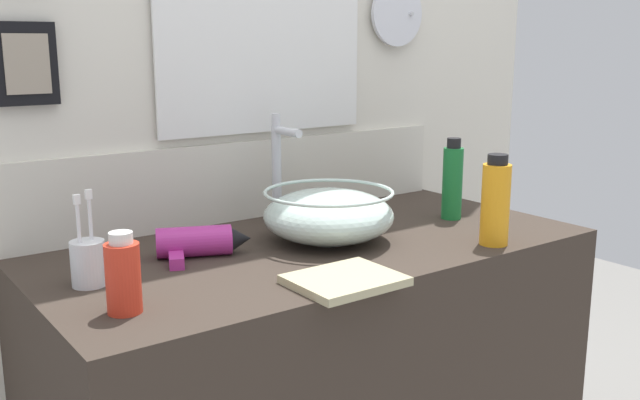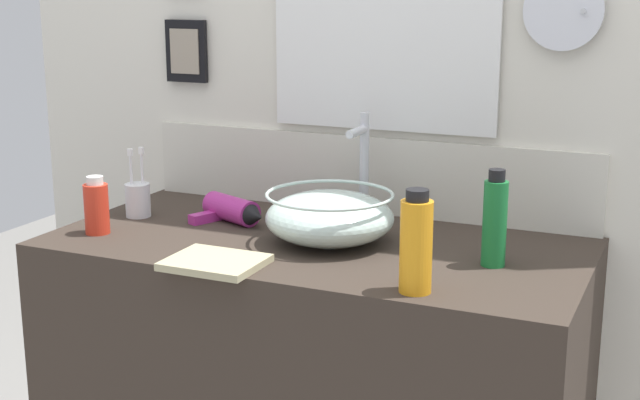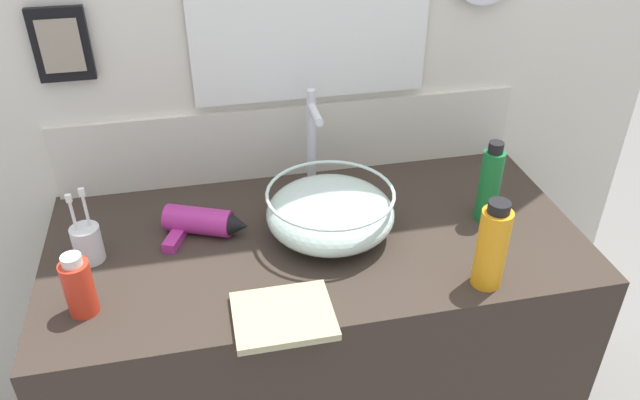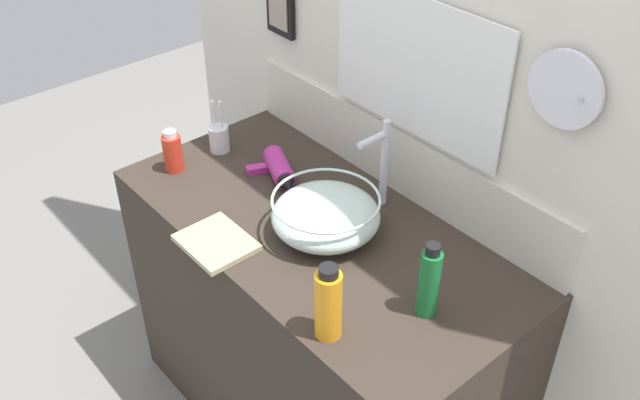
# 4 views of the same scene
# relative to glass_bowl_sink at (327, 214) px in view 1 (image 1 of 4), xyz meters

# --- Properties ---
(back_panel) EXTENTS (2.07, 0.09, 2.49)m
(back_panel) POSITION_rel_glass_bowl_sink_xyz_m (-0.03, 0.33, 0.31)
(back_panel) COLOR silver
(back_panel) RESTS_ON ground
(glass_bowl_sink) EXTENTS (0.30, 0.30, 0.12)m
(glass_bowl_sink) POSITION_rel_glass_bowl_sink_xyz_m (0.00, 0.00, 0.00)
(glass_bowl_sink) COLOR silver
(glass_bowl_sink) RESTS_ON vanity_counter
(faucet) EXTENTS (0.02, 0.11, 0.28)m
(faucet) POSITION_rel_glass_bowl_sink_xyz_m (0.00, 0.20, 0.09)
(faucet) COLOR silver
(faucet) RESTS_ON vanity_counter
(hair_drier) EXTENTS (0.21, 0.14, 0.07)m
(hair_drier) POSITION_rel_glass_bowl_sink_xyz_m (-0.29, 0.06, -0.03)
(hair_drier) COLOR #B22D8C
(hair_drier) RESTS_ON vanity_counter
(toothbrush_cup) EXTENTS (0.06, 0.06, 0.18)m
(toothbrush_cup) POSITION_rel_glass_bowl_sink_xyz_m (-0.55, 0.01, -0.02)
(toothbrush_cup) COLOR silver
(toothbrush_cup) RESTS_ON vanity_counter
(soap_dispenser) EXTENTS (0.06, 0.06, 0.14)m
(soap_dispenser) POSITION_rel_glass_bowl_sink_xyz_m (-0.54, -0.16, 0.00)
(soap_dispenser) COLOR red
(soap_dispenser) RESTS_ON vanity_counter
(spray_bottle) EXTENTS (0.05, 0.05, 0.21)m
(spray_bottle) POSITION_rel_glass_bowl_sink_xyz_m (0.39, -0.02, 0.04)
(spray_bottle) COLOR #197233
(spray_bottle) RESTS_ON vanity_counter
(lotion_bottle) EXTENTS (0.06, 0.06, 0.21)m
(lotion_bottle) POSITION_rel_glass_bowl_sink_xyz_m (0.29, -0.25, 0.04)
(lotion_bottle) COLOR orange
(lotion_bottle) RESTS_ON vanity_counter
(hand_towel) EXTENTS (0.20, 0.16, 0.02)m
(hand_towel) POSITION_rel_glass_bowl_sink_xyz_m (-0.15, -0.26, -0.05)
(hand_towel) COLOR tan
(hand_towel) RESTS_ON vanity_counter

